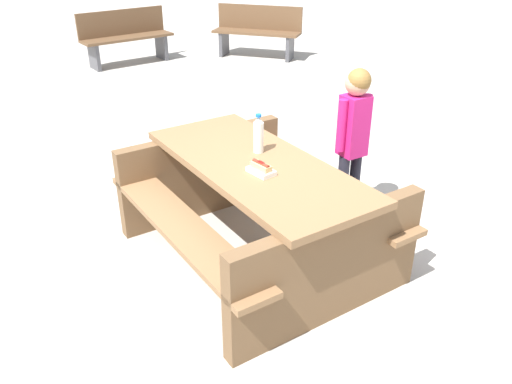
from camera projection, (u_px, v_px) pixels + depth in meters
name	position (u px, v px, depth m)	size (l,w,h in m)	color
ground_plane	(256.00, 256.00, 3.82)	(30.00, 30.00, 0.00)	#B7B2A8
picnic_table	(256.00, 202.00, 3.61)	(2.12, 1.85, 0.75)	olive
soda_bottle	(258.00, 135.00, 3.56)	(0.07, 0.07, 0.27)	silver
hotdog_tray	(261.00, 169.00, 3.30)	(0.20, 0.14, 0.08)	white
child_in_coat	(354.00, 126.00, 3.96)	(0.22, 0.29, 1.23)	#262633
park_bench_near	(258.00, 30.00, 9.01)	(1.54, 0.94, 0.85)	brown
park_bench_mid	(126.00, 36.00, 8.61)	(0.72, 1.55, 0.85)	brown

